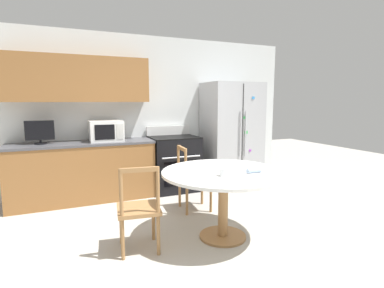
% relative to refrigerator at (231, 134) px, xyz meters
% --- Properties ---
extents(ground_plane, '(14.00, 14.00, 0.00)m').
position_rel_refrigerator_xyz_m(ground_plane, '(-1.38, -2.21, -0.92)').
color(ground_plane, '#B2ADA3').
extents(back_wall, '(5.20, 0.44, 2.60)m').
position_rel_refrigerator_xyz_m(back_wall, '(-1.69, 0.38, 0.52)').
color(back_wall, silver).
rests_on(back_wall, ground_plane).
extents(kitchen_counter, '(2.11, 0.64, 0.90)m').
position_rel_refrigerator_xyz_m(kitchen_counter, '(-2.54, 0.08, -0.47)').
color(kitchen_counter, '#936033').
rests_on(kitchen_counter, ground_plane).
extents(refrigerator, '(0.96, 0.76, 1.84)m').
position_rel_refrigerator_xyz_m(refrigerator, '(0.00, 0.00, 0.00)').
color(refrigerator, '#B2B5BA').
rests_on(refrigerator, ground_plane).
extents(oven_range, '(0.78, 0.68, 1.08)m').
position_rel_refrigerator_xyz_m(oven_range, '(-1.09, 0.05, -0.45)').
color(oven_range, black).
rests_on(oven_range, ground_plane).
extents(microwave, '(0.49, 0.40, 0.32)m').
position_rel_refrigerator_xyz_m(microwave, '(-2.19, 0.07, 0.14)').
color(microwave, white).
rests_on(microwave, kitchen_counter).
extents(countertop_tv, '(0.38, 0.16, 0.34)m').
position_rel_refrigerator_xyz_m(countertop_tv, '(-3.10, 0.10, 0.16)').
color(countertop_tv, black).
rests_on(countertop_tv, kitchen_counter).
extents(dining_table, '(1.35, 1.35, 0.76)m').
position_rel_refrigerator_xyz_m(dining_table, '(-1.21, -1.88, -0.28)').
color(dining_table, white).
rests_on(dining_table, ground_plane).
extents(dining_chair_far, '(0.45, 0.45, 0.90)m').
position_rel_refrigerator_xyz_m(dining_chair_far, '(-1.17, -0.96, -0.48)').
color(dining_chair_far, '#9E7042').
rests_on(dining_chair_far, ground_plane).
extents(dining_chair_left, '(0.47, 0.47, 0.90)m').
position_rel_refrigerator_xyz_m(dining_chair_left, '(-2.14, -1.81, -0.48)').
color(dining_chair_left, '#9E7042').
rests_on(dining_chair_left, ground_plane).
extents(candle_glass, '(0.08, 0.08, 0.08)m').
position_rel_refrigerator_xyz_m(candle_glass, '(-1.32, -2.07, -0.12)').
color(candle_glass, silver).
rests_on(candle_glass, dining_table).
extents(folded_napkin, '(0.16, 0.06, 0.05)m').
position_rel_refrigerator_xyz_m(folded_napkin, '(-0.95, -2.08, -0.13)').
color(folded_napkin, '#A3BCDB').
rests_on(folded_napkin, dining_table).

